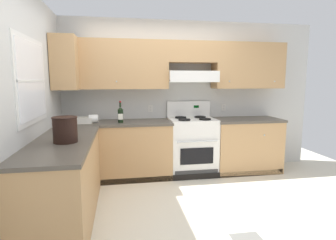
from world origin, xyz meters
name	(u,v)px	position (x,y,z in m)	size (l,w,h in m)	color
ground_plane	(175,210)	(0.00, 0.00, 0.00)	(7.04, 7.04, 0.00)	beige
wall_back	(181,85)	(0.41, 1.53, 1.48)	(4.68, 0.57, 2.55)	silver
wall_left	(33,99)	(-1.59, 0.23, 1.34)	(0.47, 4.00, 2.55)	silver
counter_back_run	(171,148)	(0.18, 1.24, 0.45)	(3.60, 0.65, 0.91)	tan
counter_left_run	(65,180)	(-1.24, 0.00, 0.45)	(0.63, 1.91, 0.91)	tan
stove	(192,146)	(0.55, 1.25, 0.48)	(0.76, 0.62, 1.20)	white
wine_bottle	(120,114)	(-0.62, 1.16, 1.04)	(0.08, 0.09, 0.34)	black
bowl	(81,121)	(-1.22, 1.24, 0.94)	(0.34, 0.26, 0.08)	white
bucket	(65,129)	(-1.19, -0.12, 1.05)	(0.26, 0.26, 0.27)	black
paper_towel_roll	(94,119)	(-1.03, 1.23, 0.97)	(0.14, 0.12, 0.12)	white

